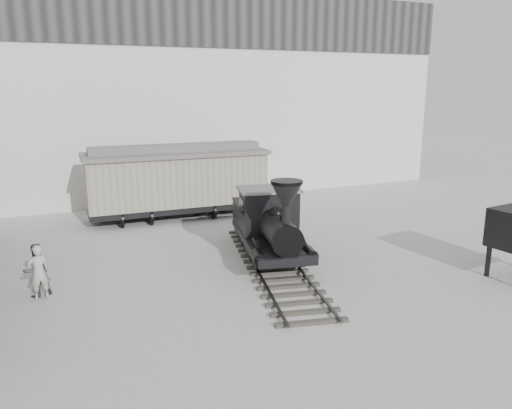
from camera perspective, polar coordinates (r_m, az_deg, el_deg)
name	(u,v)px	position (r m, az deg, el deg)	size (l,w,h in m)	color
ground	(287,302)	(14.61, 3.58, -11.10)	(90.00, 90.00, 0.00)	#9E9E9B
north_wall	(159,96)	(27.47, -11.03, 12.09)	(34.00, 2.51, 11.00)	silver
locomotive	(271,228)	(17.52, 1.68, -2.76)	(3.93, 9.27, 3.20)	#332D2A
boxcar	(177,180)	(23.56, -8.97, 2.84)	(8.51, 2.94, 3.45)	black
visitor_a	(39,272)	(15.78, -23.58, -7.12)	(0.60, 0.39, 1.64)	#AFACA4
visitor_b	(36,270)	(16.06, -23.80, -6.87)	(0.78, 0.61, 1.60)	#434343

